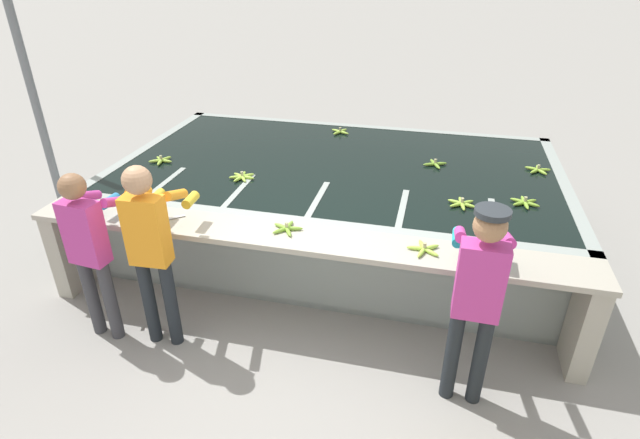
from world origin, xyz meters
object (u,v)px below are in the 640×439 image
banana_bunch_floating_2 (538,170)px  banana_bunch_floating_5 (462,203)px  worker_1 (151,242)px  banana_bunch_ledge_1 (424,249)px  knife_1 (159,221)px  worker_2 (478,290)px  banana_bunch_floating_4 (340,132)px  knife_0 (92,212)px  banana_bunch_ledge_0 (287,228)px  support_post_left (35,103)px  worker_0 (91,243)px  banana_bunch_floating_3 (242,177)px  banana_bunch_floating_0 (161,160)px  banana_bunch_floating_1 (525,202)px  banana_bunch_floating_6 (435,164)px

banana_bunch_floating_2 → banana_bunch_floating_5: size_ratio=0.98×
worker_1 → banana_bunch_ledge_1: (2.14, 0.49, -0.05)m
banana_bunch_floating_5 → knife_1: 2.80m
worker_2 → banana_bunch_floating_4: 3.66m
knife_1 → worker_1: bearing=-66.9°
knife_0 → knife_1: 0.68m
banana_bunch_ledge_0 → support_post_left: (-3.12, 0.91, 0.65)m
knife_1 → support_post_left: support_post_left is taller
worker_0 → banana_bunch_ledge_1: 2.74m
banana_bunch_floating_4 → knife_1: 3.00m
banana_bunch_floating_5 → worker_0: bearing=-154.0°
banana_bunch_floating_3 → knife_1: size_ratio=0.98×
support_post_left → banana_bunch_ledge_0: bearing=-16.3°
worker_1 → banana_bunch_floating_3: worker_1 is taller
banana_bunch_floating_0 → banana_bunch_floating_3: bearing=-11.6°
banana_bunch_floating_3 → banana_bunch_ledge_1: banana_bunch_ledge_1 is taller
knife_0 → banana_bunch_floating_1: bearing=16.5°
banana_bunch_floating_2 → support_post_left: 5.54m
banana_bunch_floating_4 → worker_0: bearing=-113.6°
banana_bunch_ledge_0 → banana_bunch_floating_4: bearing=91.9°
worker_2 → support_post_left: bearing=162.2°
banana_bunch_ledge_1 → banana_bunch_floating_5: bearing=72.1°
banana_bunch_ledge_1 → worker_1: bearing=-167.1°
banana_bunch_floating_5 → banana_bunch_floating_6: 1.00m
banana_bunch_floating_0 → banana_bunch_ledge_0: bearing=-32.4°
banana_bunch_floating_3 → banana_bunch_ledge_1: bearing=-27.5°
worker_1 → banana_bunch_floating_1: worker_1 is taller
worker_0 → knife_1: size_ratio=5.47×
banana_bunch_floating_2 → knife_0: 4.60m
banana_bunch_floating_1 → banana_bunch_floating_5: 0.61m
banana_bunch_floating_4 → banana_bunch_floating_5: (1.56, -1.82, -0.00)m
banana_bunch_floating_3 → knife_1: bearing=-108.4°
banana_bunch_floating_3 → banana_bunch_floating_2: bearing=17.2°
worker_2 → banana_bunch_floating_3: size_ratio=5.85×
banana_bunch_floating_1 → knife_1: bearing=-160.3°
banana_bunch_ledge_1 → knife_1: bearing=-178.5°
knife_0 → support_post_left: bearing=141.3°
banana_bunch_floating_0 → worker_1: bearing=-62.6°
banana_bunch_floating_5 → banana_bunch_ledge_1: banana_bunch_ledge_1 is taller
worker_1 → worker_2: 2.53m
banana_bunch_floating_5 → support_post_left: size_ratio=0.09×
banana_bunch_floating_2 → banana_bunch_floating_0: bearing=-170.0°
banana_bunch_floating_3 → banana_bunch_floating_4: bearing=67.7°
knife_0 → support_post_left: 1.78m
worker_0 → banana_bunch_floating_4: 3.57m
banana_bunch_floating_5 → knife_0: (-3.30, -0.99, -0.01)m
support_post_left → banana_bunch_floating_6: bearing=11.9°
banana_bunch_floating_3 → banana_bunch_floating_6: 2.15m
banana_bunch_floating_2 → banana_bunch_ledge_0: bearing=-140.0°
banana_bunch_floating_1 → knife_1: 3.41m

